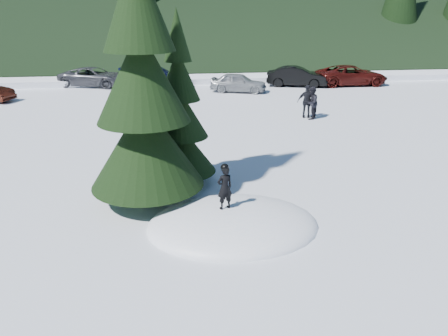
{
  "coord_description": "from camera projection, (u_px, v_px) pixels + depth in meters",
  "views": [
    {
      "loc": [
        -1.53,
        -10.03,
        5.35
      ],
      "look_at": [
        -0.05,
        1.4,
        1.1
      ],
      "focal_mm": 35.0,
      "sensor_mm": 36.0,
      "label": 1
    }
  ],
  "objects": [
    {
      "name": "car_4",
      "position": [
        238.0,
        83.0,
        29.13
      ],
      "size": [
        4.01,
        2.58,
        1.27
      ],
      "primitive_type": "imported",
      "rotation": [
        0.0,
        0.0,
        1.25
      ],
      "color": "gray",
      "rests_on": "ground"
    },
    {
      "name": "car_3",
      "position": [
        156.0,
        77.0,
        30.96
      ],
      "size": [
        5.32,
        3.46,
        1.43
      ],
      "primitive_type": "imported",
      "rotation": [
        0.0,
        0.0,
        1.25
      ],
      "color": "black",
      "rests_on": "ground"
    },
    {
      "name": "car_6",
      "position": [
        351.0,
        75.0,
        31.73
      ],
      "size": [
        5.19,
        2.46,
        1.43
      ],
      "primitive_type": "imported",
      "rotation": [
        0.0,
        0.0,
        1.59
      ],
      "color": "#3D0E0B",
      "rests_on": "ground"
    },
    {
      "name": "adult_0",
      "position": [
        311.0,
        103.0,
        21.97
      ],
      "size": [
        0.96,
        1.02,
        1.66
      ],
      "primitive_type": "imported",
      "rotation": [
        0.0,
        0.0,
        4.15
      ],
      "color": "black",
      "rests_on": "ground"
    },
    {
      "name": "spruce_tall",
      "position": [
        142.0,
        88.0,
        11.63
      ],
      "size": [
        3.2,
        3.2,
        8.6
      ],
      "color": "#311E10",
      "rests_on": "ground"
    },
    {
      "name": "adult_1",
      "position": [
        307.0,
        102.0,
        22.21
      ],
      "size": [
        1.07,
        0.73,
        1.69
      ],
      "primitive_type": "imported",
      "rotation": [
        0.0,
        0.0,
        2.79
      ],
      "color": "black",
      "rests_on": "ground"
    },
    {
      "name": "car_5",
      "position": [
        297.0,
        76.0,
        31.24
      ],
      "size": [
        4.51,
        2.67,
        1.4
      ],
      "primitive_type": "imported",
      "rotation": [
        0.0,
        0.0,
        1.27
      ],
      "color": "black",
      "rests_on": "ground"
    },
    {
      "name": "child_skier",
      "position": [
        225.0,
        188.0,
        11.06
      ],
      "size": [
        0.49,
        0.4,
        1.15
      ],
      "primitive_type": "imported",
      "rotation": [
        0.0,
        0.0,
        3.49
      ],
      "color": "black",
      "rests_on": "snow_mound"
    },
    {
      "name": "snow_mound",
      "position": [
        233.0,
        226.0,
        11.36
      ],
      "size": [
        4.48,
        3.52,
        0.96
      ],
      "primitive_type": "ellipsoid",
      "color": "white",
      "rests_on": "ground"
    },
    {
      "name": "ground",
      "position": [
        233.0,
        226.0,
        11.36
      ],
      "size": [
        200.0,
        200.0,
        0.0
      ],
      "primitive_type": "plane",
      "color": "white",
      "rests_on": "ground"
    },
    {
      "name": "car_2",
      "position": [
        94.0,
        77.0,
        31.24
      ],
      "size": [
        5.3,
        3.59,
        1.35
      ],
      "primitive_type": "imported",
      "rotation": [
        0.0,
        0.0,
        1.27
      ],
      "color": "#414248",
      "rests_on": "ground"
    },
    {
      "name": "spruce_short",
      "position": [
        180.0,
        119.0,
        13.47
      ],
      "size": [
        2.2,
        2.2,
        5.37
      ],
      "color": "#311E10",
      "rests_on": "ground"
    }
  ]
}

